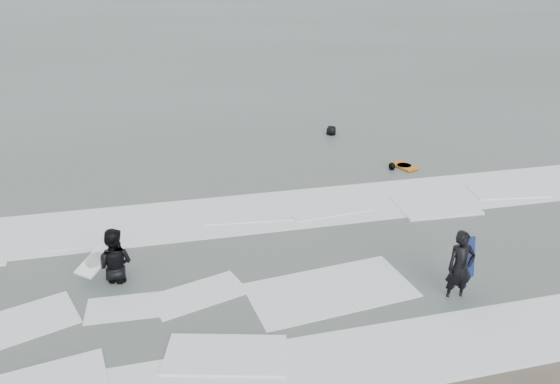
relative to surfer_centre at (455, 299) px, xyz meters
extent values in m
plane|color=brown|center=(-3.00, -0.83, 0.00)|extent=(320.00, 320.00, 0.00)
plane|color=#47544C|center=(-3.00, 79.17, 0.06)|extent=(320.00, 320.00, 0.00)
imported|color=black|center=(0.00, 0.00, 0.00)|extent=(0.64, 0.44, 1.69)
imported|color=black|center=(-7.31, 2.50, 0.00)|extent=(1.08, 0.95, 1.89)
imported|color=black|center=(1.80, 7.50, 0.00)|extent=(0.86, 0.86, 1.47)
imported|color=black|center=(0.98, 11.79, 0.00)|extent=(0.92, 0.88, 1.59)
cube|color=white|center=(-3.00, -1.43, 0.03)|extent=(30.03, 2.32, 0.07)
cube|color=white|center=(-3.00, 5.17, 0.04)|extent=(30.00, 2.60, 0.09)
camera|label=1|loc=(-6.06, -8.91, 7.01)|focal=35.00mm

